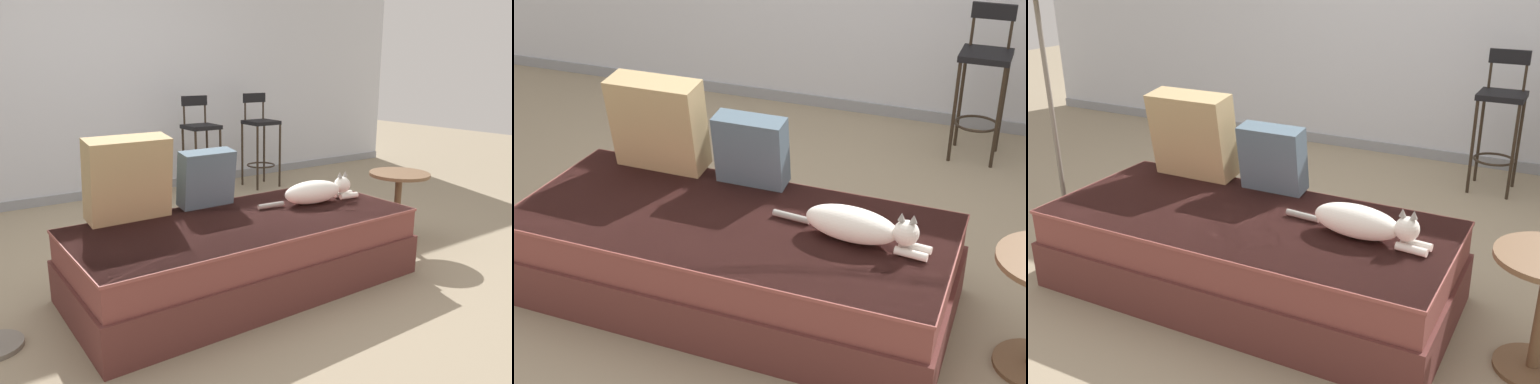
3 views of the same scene
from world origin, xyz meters
The scene contains 8 objects.
ground_plane centered at (0.00, 0.00, 0.00)m, with size 16.00×16.00×0.00m, color gray.
wall_baseboard_trim centered at (0.00, 2.20, 0.04)m, with size 8.00×0.02×0.09m, color gray.
couch centered at (0.00, -0.40, 0.22)m, with size 2.06×0.93×0.43m.
throw_pillow_corner centered at (-0.57, -0.04, 0.68)m, with size 0.48×0.24×0.50m.
throw_pillow_middle centered at (-0.05, -0.04, 0.61)m, with size 0.36×0.18×0.37m.
cat centered at (0.59, -0.37, 0.50)m, with size 0.74×0.21×0.19m.
bar_stool_near_window centered at (0.85, 1.70, 0.58)m, with size 0.32×0.32×1.01m.
floor_lamp centered at (-1.38, -0.31, 1.38)m, with size 0.32×0.32×1.64m.
Camera 3 is at (1.41, -2.71, 1.62)m, focal length 42.00 mm.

